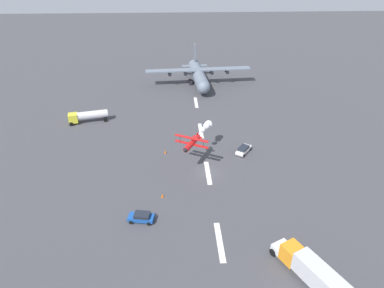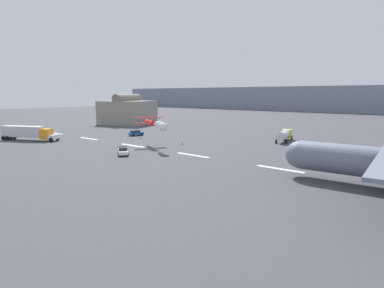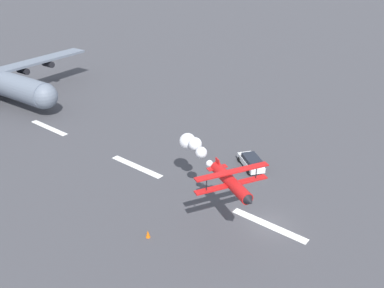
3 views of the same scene
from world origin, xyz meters
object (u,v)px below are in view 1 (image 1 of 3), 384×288
Objects in this scene: traffic_cone_near at (162,196)px; followme_car_yellow at (244,149)px; semi_truck_orange at (324,282)px; stunt_biplane_red at (200,133)px; traffic_cone_far at (165,152)px; airport_staff_sedan at (141,217)px; fuel_tanker_truck at (88,116)px; cargo_transport_plane at (199,76)px.

followme_car_yellow is at bearing -50.28° from traffic_cone_near.
followme_car_yellow is at bearing 5.36° from semi_truck_orange.
stunt_biplane_red is 10.71m from followme_car_yellow.
semi_truck_orange is at bearing -150.13° from traffic_cone_far.
stunt_biplane_red reaches higher than airport_staff_sedan.
traffic_cone_near is 1.00× the size of traffic_cone_far.
semi_truck_orange is 1.50× the size of fuel_tanker_truck.
traffic_cone_far is (1.37, 7.50, -5.05)m from stunt_biplane_red.
traffic_cone_near is (5.84, -3.25, -0.44)m from airport_staff_sedan.
followme_car_yellow is at bearing -115.16° from fuel_tanker_truck.
traffic_cone_far is at bearing 79.61° from stunt_biplane_red.
fuel_tanker_truck is 37.77m from traffic_cone_near.
stunt_biplane_red is 17.03× the size of traffic_cone_near.
cargo_transport_plane is 40.42m from fuel_tanker_truck.
stunt_biplane_red is at bearing -123.36° from fuel_tanker_truck.
stunt_biplane_red is 2.70× the size of followme_car_yellow.
semi_truck_orange is at bearing -134.65° from traffic_cone_near.
airport_staff_sedan is at bearing 150.69° from stunt_biplane_red.
stunt_biplane_red is 9.14m from traffic_cone_far.
followme_car_yellow is at bearing -92.24° from traffic_cone_far.
cargo_transport_plane is 44.44m from traffic_cone_far.
traffic_cone_near is at bearing 169.54° from cargo_transport_plane.
cargo_transport_plane is 2.31× the size of semi_truck_orange.
cargo_transport_plane reaches higher than fuel_tanker_truck.
cargo_transport_plane is 44.33m from followme_car_yellow.
semi_truck_orange is 29.10m from traffic_cone_near.
fuel_tanker_truck is (18.26, 27.74, -3.68)m from stunt_biplane_red.
stunt_biplane_red is at bearing -29.31° from airport_staff_sedan.
semi_truck_orange is 28.03m from airport_staff_sedan.
airport_staff_sedan is at bearing 170.52° from traffic_cone_far.
airport_staff_sedan is (-37.85, -16.75, -0.94)m from fuel_tanker_truck.
stunt_biplane_red is 36.66m from semi_truck_orange.
cargo_transport_plane is at bearing -12.32° from airport_staff_sedan.
airport_staff_sedan is at bearing 150.95° from traffic_cone_near.
airport_staff_sedan reaches higher than traffic_cone_far.
stunt_biplane_red is at bearing 94.17° from followme_car_yellow.
stunt_biplane_red is 22.93m from airport_staff_sedan.
fuel_tanker_truck is 2.14× the size of followme_car_yellow.
cargo_transport_plane reaches higher than stunt_biplane_red.
fuel_tanker_truck is at bearing 50.17° from traffic_cone_far.
cargo_transport_plane is 7.40× the size of followme_car_yellow.
semi_truck_orange is at bearing -159.29° from stunt_biplane_red.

